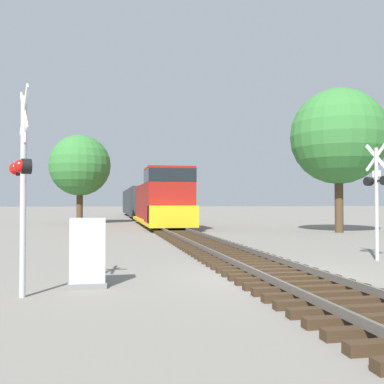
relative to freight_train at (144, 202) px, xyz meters
name	(u,v)px	position (x,y,z in m)	size (l,w,h in m)	color
ground_plane	(275,277)	(0.00, -39.09, -1.89)	(400.00, 400.00, 0.00)	slate
rail_track_bed	(275,272)	(0.00, -39.09, -1.75)	(2.60, 160.00, 0.31)	#382819
freight_train	(144,202)	(0.00, 0.00, 0.00)	(3.14, 46.17, 4.26)	maroon
crossing_signal_near	(22,176)	(-5.88, -40.44, 0.54)	(0.57, 1.01, 4.21)	#B7B7BC
crossing_signal_far	(377,189)	(4.52, -36.65, 0.46)	(0.50, 1.01, 3.86)	#B7B7BC
relay_cabinet	(88,253)	(-4.61, -39.61, -1.13)	(0.85, 0.51, 1.55)	slate
tree_far_right	(338,137)	(10.21, -23.96, 4.17)	(6.04, 6.04, 9.09)	#473521
tree_mid_background	(80,166)	(-6.50, -8.57, 3.32)	(5.46, 5.46, 7.96)	#473521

